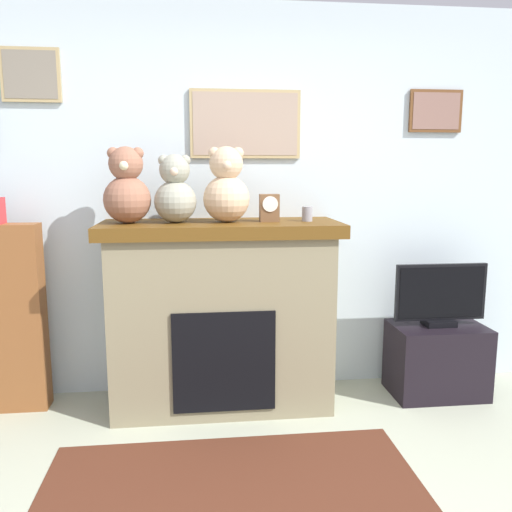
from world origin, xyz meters
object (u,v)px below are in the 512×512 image
(fireplace, at_px, (222,314))
(tv_stand, at_px, (437,360))
(television, at_px, (440,296))
(candle_jar, at_px, (307,214))
(teddy_bear_brown, at_px, (226,188))
(bookshelf, at_px, (9,314))
(mantel_clock, at_px, (269,208))
(teddy_bear_tan, at_px, (175,192))
(teddy_bear_cream, at_px, (127,189))

(fireplace, height_order, tv_stand, fireplace)
(television, distance_m, candle_jar, 1.07)
(fireplace, height_order, television, fireplace)
(television, bearing_deg, teddy_bear_brown, 179.89)
(fireplace, height_order, bookshelf, bookshelf)
(fireplace, relative_size, candle_jar, 15.96)
(fireplace, distance_m, candle_jar, 0.84)
(bookshelf, distance_m, tv_stand, 2.82)
(mantel_clock, xyz_separation_m, teddy_bear_brown, (-0.27, 0.00, 0.12))
(bookshelf, xyz_separation_m, tv_stand, (2.79, -0.10, -0.38))
(candle_jar, distance_m, teddy_bear_tan, 0.83)
(tv_stand, distance_m, teddy_bear_brown, 1.84)
(fireplace, relative_size, bookshelf, 1.06)
(candle_jar, bearing_deg, teddy_bear_tan, -179.96)
(candle_jar, height_order, teddy_bear_tan, teddy_bear_tan)
(candle_jar, height_order, mantel_clock, mantel_clock)
(television, xyz_separation_m, teddy_bear_brown, (-1.42, 0.00, 0.72))
(fireplace, xyz_separation_m, television, (1.46, -0.02, 0.08))
(teddy_bear_tan, bearing_deg, candle_jar, 0.04)
(fireplace, bearing_deg, teddy_bear_brown, -25.76)
(mantel_clock, relative_size, teddy_bear_cream, 0.37)
(television, height_order, teddy_bear_brown, teddy_bear_brown)
(television, bearing_deg, bookshelf, 177.92)
(mantel_clock, relative_size, teddy_bear_brown, 0.37)
(tv_stand, distance_m, candle_jar, 1.36)
(mantel_clock, height_order, teddy_bear_tan, teddy_bear_tan)
(television, bearing_deg, candle_jar, 179.79)
(tv_stand, xyz_separation_m, candle_jar, (-0.92, 0.00, 1.01))
(fireplace, bearing_deg, teddy_bear_tan, -176.21)
(fireplace, height_order, teddy_bear_cream, teddy_bear_cream)
(teddy_bear_brown, bearing_deg, mantel_clock, -0.17)
(tv_stand, xyz_separation_m, teddy_bear_cream, (-2.03, 0.00, 1.17))
(bookshelf, relative_size, mantel_clock, 8.18)
(fireplace, distance_m, teddy_bear_tan, 0.83)
(television, relative_size, mantel_clock, 3.63)
(teddy_bear_cream, bearing_deg, fireplace, 1.86)
(candle_jar, bearing_deg, tv_stand, -0.12)
(candle_jar, height_order, teddy_bear_brown, teddy_bear_brown)
(fireplace, bearing_deg, bookshelf, 176.54)
(teddy_bear_cream, bearing_deg, bookshelf, 172.68)
(teddy_bear_cream, bearing_deg, tv_stand, -0.04)
(tv_stand, height_order, teddy_bear_cream, teddy_bear_cream)
(mantel_clock, bearing_deg, television, -0.10)
(television, xyz_separation_m, teddy_bear_tan, (-1.74, 0.00, 0.70))
(fireplace, relative_size, teddy_bear_tan, 3.59)
(teddy_bear_cream, height_order, teddy_bear_tan, teddy_bear_cream)
(teddy_bear_brown, bearing_deg, bookshelf, 175.87)
(bookshelf, distance_m, television, 2.80)
(tv_stand, xyz_separation_m, teddy_bear_brown, (-1.42, 0.00, 1.17))
(television, distance_m, teddy_bear_brown, 1.60)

